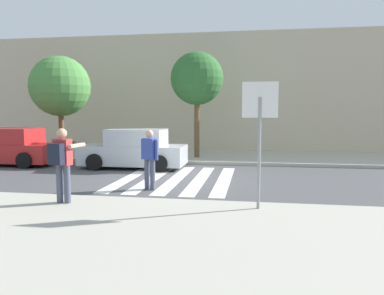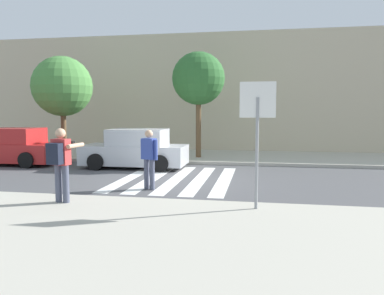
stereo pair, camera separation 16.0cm
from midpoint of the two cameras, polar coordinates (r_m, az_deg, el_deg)
name	(u,v)px [view 1 (the left image)]	position (r m, az deg, el deg)	size (l,w,h in m)	color
ground_plane	(175,180)	(12.37, -2.97, -4.94)	(120.00, 120.00, 0.00)	#4C4C4F
sidewalk_near	(98,243)	(6.62, -14.84, -13.87)	(60.00, 6.00, 0.14)	#B2AD9E
sidewalk_far	(200,156)	(18.20, 1.05, -1.34)	(60.00, 4.80, 0.14)	#B2AD9E
building_facade_far	(211,95)	(22.46, 2.70, 8.04)	(56.00, 4.00, 6.47)	beige
crosswalk_stripe_0	(130,177)	(12.99, -9.72, -4.50)	(0.44, 5.20, 0.01)	silver
crosswalk_stripe_1	(153,178)	(12.75, -6.31, -4.64)	(0.44, 5.20, 0.01)	silver
crosswalk_stripe_2	(176,179)	(12.56, -2.78, -4.76)	(0.44, 5.20, 0.01)	silver
crosswalk_stripe_3	(200,179)	(12.42, 0.84, -4.88)	(0.44, 5.20, 0.01)	silver
crosswalk_stripe_4	(224,180)	(12.33, 4.54, -4.97)	(0.44, 5.20, 0.01)	silver
stop_sign	(260,117)	(8.12, 9.73, 4.66)	(0.76, 0.08, 2.74)	gray
photographer_with_backpack	(62,159)	(9.08, -19.69, -1.64)	(0.64, 0.89, 1.72)	#474C60
pedestrian_crossing	(150,156)	(10.79, -6.90, -1.29)	(0.55, 0.36, 1.72)	#474C60
parked_car_red	(10,148)	(17.54, -26.28, -0.02)	(4.10, 1.92, 1.55)	red
parked_car_silver	(134,150)	(15.03, -9.07, -0.35)	(4.10, 1.92, 1.55)	#B7BABF
street_tree_west	(60,87)	(18.44, -19.70, 8.74)	(2.76, 2.76, 4.64)	brown
street_tree_center	(197,79)	(17.19, 0.48, 10.40)	(2.39, 2.39, 4.79)	brown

